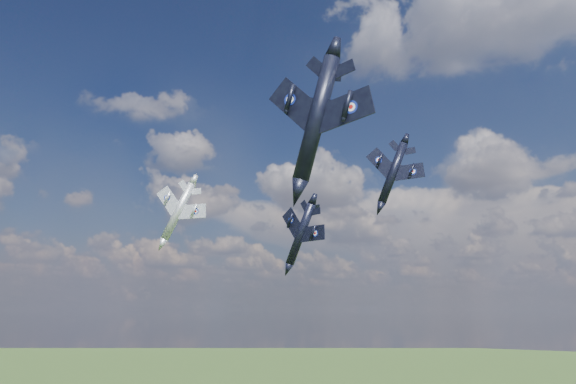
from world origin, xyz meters
The scene contains 4 objects.
jet_lead_navy centered at (-3.57, 18.84, 77.69)m, with size 9.63×13.43×2.78m, color black, non-canonical shape.
jet_right_navy centered at (15.19, -8.71, 84.18)m, with size 11.93×16.64×3.44m, color black, non-canonical shape.
jet_high_navy centered at (10.44, 21.38, 85.76)m, with size 9.18×12.80×2.65m, color black, non-canonical shape.
jet_left_silver centered at (-30.05, 20.02, 83.82)m, with size 10.86×15.14×3.13m, color #ABAFB6, non-canonical shape.
Camera 1 is at (40.24, -52.36, 66.48)m, focal length 35.00 mm.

